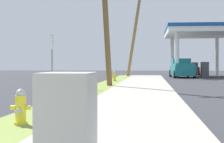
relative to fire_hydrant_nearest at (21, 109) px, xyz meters
name	(u,v)px	position (x,y,z in m)	size (l,w,h in m)	color
fire_hydrant_nearest	(21,109)	(0.00, 0.00, 0.00)	(0.42, 0.38, 0.74)	yellow
fire_hydrant_second	(94,83)	(-0.05, 10.52, 0.00)	(0.42, 0.38, 0.74)	yellow
fire_hydrant_third	(114,77)	(-0.02, 20.80, 0.00)	(0.42, 0.37, 0.74)	yellow
utility_pole_midground	(105,6)	(0.04, 14.44, 4.27)	(1.32, 0.98, 9.02)	brown
utility_pole_background	(135,27)	(1.05, 32.31, 4.75)	(2.39, 0.54, 9.98)	#937047
utility_cabinet	(68,130)	(1.79, -3.66, 0.21)	(0.61, 0.80, 1.16)	slate
street_sign_post	(52,55)	(-0.17, 3.21, 1.19)	(0.05, 0.36, 2.12)	gray
car_red_by_near_pump	(191,69)	(7.86, 43.31, 0.28)	(2.05, 4.55, 1.57)	red
truck_teal_at_forecourt	(182,69)	(5.83, 32.51, 0.47)	(2.38, 5.50, 1.97)	#197075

